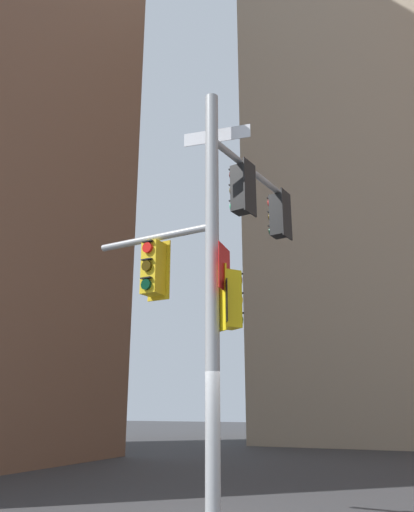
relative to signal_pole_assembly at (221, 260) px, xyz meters
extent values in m
cube|color=tan|center=(0.70, 24.77, 14.73)|extent=(13.48, 13.48, 38.60)
cylinder|color=#9EA0A3|center=(0.08, -0.59, -0.72)|extent=(0.24, 0.24, 7.69)
cylinder|color=#9EA0A3|center=(0.34, 0.96, 2.19)|extent=(0.65, 3.13, 0.13)
cylinder|color=#9EA0A3|center=(-1.18, -0.46, 0.45)|extent=(2.52, 0.39, 0.13)
cube|color=black|center=(0.45, 0.46, 1.59)|extent=(0.11, 0.48, 1.14)
cube|color=black|center=(0.26, 0.50, 1.59)|extent=(0.39, 0.39, 1.00)
cylinder|color=#360605|center=(0.06, 0.53, 1.94)|extent=(0.09, 0.21, 0.20)
cube|color=black|center=(0.06, 0.53, 2.06)|extent=(0.11, 0.23, 0.02)
cylinder|color=#3C2C06|center=(0.06, 0.53, 1.59)|extent=(0.09, 0.21, 0.20)
cube|color=black|center=(0.06, 0.53, 1.71)|extent=(0.11, 0.23, 0.02)
cylinder|color=#19C672|center=(0.06, 0.53, 1.24)|extent=(0.09, 0.21, 0.20)
cube|color=black|center=(0.06, 0.53, 1.36)|extent=(0.11, 0.23, 0.02)
cube|color=black|center=(0.74, 2.17, 1.59)|extent=(0.11, 0.48, 1.14)
cube|color=black|center=(0.55, 2.20, 1.59)|extent=(0.39, 0.39, 1.00)
cylinder|color=red|center=(0.35, 2.24, 1.94)|extent=(0.09, 0.21, 0.20)
cube|color=black|center=(0.34, 2.24, 2.06)|extent=(0.11, 0.23, 0.02)
cylinder|color=#3C2C06|center=(0.35, 2.24, 1.59)|extent=(0.09, 0.21, 0.20)
cube|color=black|center=(0.34, 2.24, 1.71)|extent=(0.11, 0.23, 0.02)
cylinder|color=#06311C|center=(0.35, 2.24, 1.24)|extent=(0.09, 0.21, 0.20)
cube|color=black|center=(0.34, 2.24, 1.36)|extent=(0.11, 0.23, 0.02)
cube|color=gold|center=(-1.16, -0.27, -0.15)|extent=(0.48, 0.08, 1.14)
cube|color=gold|center=(-1.18, -0.46, -0.15)|extent=(0.37, 0.37, 1.00)
cylinder|color=red|center=(-1.20, -0.66, 0.20)|extent=(0.21, 0.08, 0.20)
cube|color=black|center=(-1.20, -0.66, 0.32)|extent=(0.23, 0.09, 0.02)
cylinder|color=#3C2C06|center=(-1.20, -0.66, -0.15)|extent=(0.21, 0.08, 0.20)
cube|color=black|center=(-1.20, -0.66, -0.03)|extent=(0.23, 0.09, 0.02)
cylinder|color=#06311C|center=(-1.20, -0.66, -0.50)|extent=(0.21, 0.08, 0.20)
cube|color=black|center=(-1.20, -0.66, -0.38)|extent=(0.23, 0.09, 0.02)
cube|color=yellow|center=(0.16, -0.49, -0.84)|extent=(0.40, 0.32, 1.14)
cube|color=yellow|center=(0.27, -0.34, -0.84)|extent=(0.48, 0.48, 1.00)
cylinder|color=#360605|center=(0.40, -0.18, -0.49)|extent=(0.19, 0.17, 0.20)
cube|color=black|center=(0.40, -0.17, -0.37)|extent=(0.22, 0.19, 0.02)
cylinder|color=yellow|center=(0.40, -0.18, -0.84)|extent=(0.19, 0.17, 0.20)
cube|color=black|center=(0.40, -0.17, -0.72)|extent=(0.22, 0.19, 0.02)
cylinder|color=#06311C|center=(0.40, -0.18, -1.19)|extent=(0.19, 0.17, 0.20)
cube|color=black|center=(0.40, -0.17, -1.07)|extent=(0.22, 0.19, 0.02)
cube|color=white|center=(0.03, -0.24, 2.48)|extent=(1.33, 0.19, 0.28)
cube|color=#19479E|center=(0.03, -0.24, 2.48)|extent=(1.29, 0.18, 0.24)
cube|color=red|center=(0.30, -0.57, -0.34)|extent=(0.07, 0.64, 0.80)
cube|color=white|center=(0.30, -0.57, -0.34)|extent=(0.06, 0.60, 0.76)
cube|color=black|center=(0.27, -0.49, -0.93)|extent=(0.30, 0.54, 0.72)
cube|color=white|center=(0.27, -0.49, -0.93)|extent=(0.27, 0.50, 0.68)
camera|label=1|loc=(3.34, -8.15, -2.63)|focal=34.70mm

